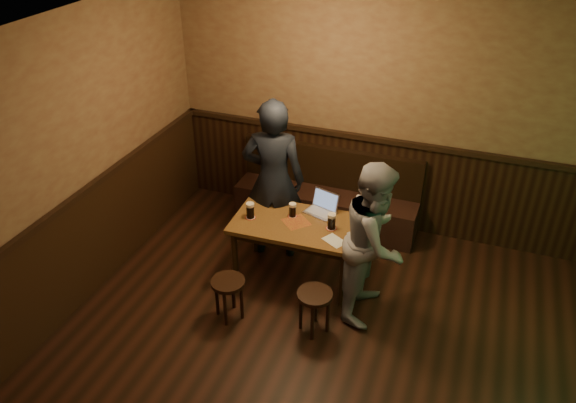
{
  "coord_description": "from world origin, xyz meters",
  "views": [
    {
      "loc": [
        1.01,
        -2.88,
        3.87
      ],
      "look_at": [
        -0.62,
        1.53,
        0.99
      ],
      "focal_mm": 35.0,
      "sensor_mm": 36.0,
      "label": 1
    }
  ],
  "objects_px": {
    "pint_left": "(250,210)",
    "person_grey": "(375,241)",
    "person_suit": "(273,180)",
    "laptop": "(322,207)",
    "pint_right": "(332,221)",
    "pint_mid": "(293,210)",
    "stool_left": "(228,288)",
    "stool_right": "(315,301)",
    "bench": "(327,201)",
    "pub_table": "(296,230)"
  },
  "relations": [
    {
      "from": "person_suit",
      "to": "person_grey",
      "type": "xyz_separation_m",
      "value": [
        1.24,
        -0.56,
        -0.11
      ]
    },
    {
      "from": "stool_right",
      "to": "person_suit",
      "type": "distance_m",
      "value": 1.46
    },
    {
      "from": "pint_mid",
      "to": "pint_right",
      "type": "bearing_deg",
      "value": -9.78
    },
    {
      "from": "bench",
      "to": "stool_right",
      "type": "relative_size",
      "value": 4.83
    },
    {
      "from": "pub_table",
      "to": "stool_left",
      "type": "bearing_deg",
      "value": -118.01
    },
    {
      "from": "pint_mid",
      "to": "person_suit",
      "type": "xyz_separation_m",
      "value": [
        -0.31,
        0.26,
        0.15
      ]
    },
    {
      "from": "stool_left",
      "to": "pint_mid",
      "type": "bearing_deg",
      "value": 70.44
    },
    {
      "from": "pint_mid",
      "to": "pint_right",
      "type": "height_order",
      "value": "pint_right"
    },
    {
      "from": "stool_right",
      "to": "laptop",
      "type": "bearing_deg",
      "value": 103.98
    },
    {
      "from": "pub_table",
      "to": "pint_right",
      "type": "xyz_separation_m",
      "value": [
        0.37,
        0.02,
        0.18
      ]
    },
    {
      "from": "pint_mid",
      "to": "pint_right",
      "type": "relative_size",
      "value": 0.9
    },
    {
      "from": "pint_right",
      "to": "laptop",
      "type": "relative_size",
      "value": 0.48
    },
    {
      "from": "bench",
      "to": "pint_mid",
      "type": "distance_m",
      "value": 1.12
    },
    {
      "from": "stool_left",
      "to": "person_suit",
      "type": "height_order",
      "value": "person_suit"
    },
    {
      "from": "pint_left",
      "to": "person_suit",
      "type": "distance_m",
      "value": 0.47
    },
    {
      "from": "pint_left",
      "to": "person_suit",
      "type": "height_order",
      "value": "person_suit"
    },
    {
      "from": "stool_right",
      "to": "person_suit",
      "type": "relative_size",
      "value": 0.25
    },
    {
      "from": "pub_table",
      "to": "stool_right",
      "type": "height_order",
      "value": "pub_table"
    },
    {
      "from": "pub_table",
      "to": "pint_left",
      "type": "relative_size",
      "value": 7.6
    },
    {
      "from": "stool_right",
      "to": "pint_mid",
      "type": "distance_m",
      "value": 1.04
    },
    {
      "from": "laptop",
      "to": "person_suit",
      "type": "relative_size",
      "value": 0.2
    },
    {
      "from": "laptop",
      "to": "person_suit",
      "type": "xyz_separation_m",
      "value": [
        -0.57,
        0.06,
        0.17
      ]
    },
    {
      "from": "pint_mid",
      "to": "person_suit",
      "type": "distance_m",
      "value": 0.43
    },
    {
      "from": "laptop",
      "to": "pint_mid",
      "type": "bearing_deg",
      "value": -125.9
    },
    {
      "from": "pint_left",
      "to": "pint_mid",
      "type": "distance_m",
      "value": 0.44
    },
    {
      "from": "pint_right",
      "to": "stool_left",
      "type": "bearing_deg",
      "value": -132.56
    },
    {
      "from": "stool_right",
      "to": "pint_mid",
      "type": "xyz_separation_m",
      "value": [
        -0.51,
        0.81,
        0.41
      ]
    },
    {
      "from": "pint_left",
      "to": "laptop",
      "type": "bearing_deg",
      "value": 29.21
    },
    {
      "from": "pint_right",
      "to": "person_grey",
      "type": "xyz_separation_m",
      "value": [
        0.49,
        -0.23,
        0.03
      ]
    },
    {
      "from": "pint_mid",
      "to": "pint_left",
      "type": "bearing_deg",
      "value": -156.61
    },
    {
      "from": "stool_left",
      "to": "pint_left",
      "type": "relative_size",
      "value": 2.56
    },
    {
      "from": "laptop",
      "to": "stool_right",
      "type": "bearing_deg",
      "value": -58.88
    },
    {
      "from": "pint_left",
      "to": "pint_right",
      "type": "relative_size",
      "value": 1.01
    },
    {
      "from": "stool_right",
      "to": "person_suit",
      "type": "xyz_separation_m",
      "value": [
        -0.82,
        1.07,
        0.56
      ]
    },
    {
      "from": "pint_mid",
      "to": "laptop",
      "type": "xyz_separation_m",
      "value": [
        0.26,
        0.2,
        -0.02
      ]
    },
    {
      "from": "stool_left",
      "to": "pint_right",
      "type": "height_order",
      "value": "pint_right"
    },
    {
      "from": "bench",
      "to": "laptop",
      "type": "distance_m",
      "value": 0.95
    },
    {
      "from": "pint_left",
      "to": "person_grey",
      "type": "distance_m",
      "value": 1.34
    },
    {
      "from": "bench",
      "to": "pint_mid",
      "type": "height_order",
      "value": "bench"
    },
    {
      "from": "pub_table",
      "to": "laptop",
      "type": "relative_size",
      "value": 3.66
    },
    {
      "from": "stool_right",
      "to": "pub_table",
      "type": "bearing_deg",
      "value": 121.55
    },
    {
      "from": "pint_left",
      "to": "laptop",
      "type": "height_order",
      "value": "laptop"
    },
    {
      "from": "bench",
      "to": "pint_right",
      "type": "distance_m",
      "value": 1.25
    },
    {
      "from": "bench",
      "to": "pint_left",
      "type": "relative_size",
      "value": 12.63
    },
    {
      "from": "pub_table",
      "to": "pint_right",
      "type": "relative_size",
      "value": 7.64
    },
    {
      "from": "bench",
      "to": "pint_left",
      "type": "bearing_deg",
      "value": -111.7
    },
    {
      "from": "bench",
      "to": "pint_left",
      "type": "height_order",
      "value": "bench"
    },
    {
      "from": "stool_right",
      "to": "pint_right",
      "type": "distance_m",
      "value": 0.84
    },
    {
      "from": "laptop",
      "to": "pint_right",
      "type": "bearing_deg",
      "value": -39.38
    },
    {
      "from": "stool_right",
      "to": "pint_left",
      "type": "xyz_separation_m",
      "value": [
        -0.91,
        0.63,
        0.42
      ]
    }
  ]
}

